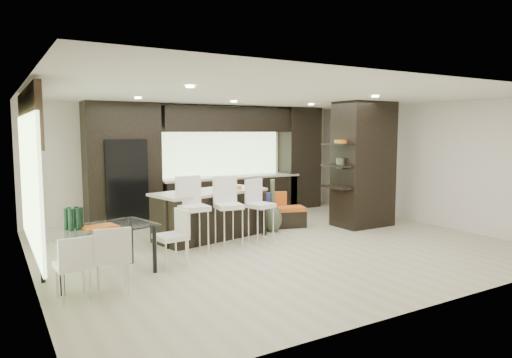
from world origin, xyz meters
TOP-DOWN VIEW (x-y plane):
  - ground at (0.00, 0.00)m, footprint 8.00×8.00m
  - back_wall at (0.00, 3.50)m, footprint 8.00×0.02m
  - left_wall at (-4.00, 0.00)m, footprint 0.02×7.00m
  - right_wall at (4.00, 0.00)m, footprint 0.02×7.00m
  - ceiling at (0.00, 0.00)m, footprint 8.00×7.00m
  - window_left at (-3.96, 0.20)m, footprint 0.04×3.20m
  - window_back at (0.60, 3.46)m, footprint 3.40×0.04m
  - stone_accent at (-3.93, 0.20)m, footprint 0.08×3.00m
  - ceiling_spots at (0.00, 0.25)m, footprint 4.00×3.00m
  - back_cabinetry at (0.50, 3.17)m, footprint 6.80×0.68m
  - refrigerator at (-1.90, 3.12)m, footprint 0.90×0.68m
  - partition_column at (2.60, 0.40)m, footprint 1.20×0.80m
  - kitchen_island at (-0.78, 1.05)m, footprint 2.37×1.41m
  - stool_left at (-1.46, 0.24)m, footprint 0.47×0.47m
  - stool_mid at (-0.78, 0.25)m, footprint 0.51×0.51m
  - stool_right at (-0.10, 0.26)m, footprint 0.51×0.51m
  - bench at (0.90, 1.17)m, footprint 1.23×0.79m
  - floor_vase at (0.56, 0.87)m, footprint 0.41×0.41m
  - dining_table at (-3.15, -0.40)m, footprint 1.66×1.17m
  - chair_near at (-3.15, -1.12)m, footprint 0.50×0.50m
  - chair_far at (-3.62, -1.10)m, footprint 0.44×0.44m
  - chair_end at (-2.10, -0.40)m, footprint 0.48×0.48m

SIDE VIEW (x-z plane):
  - ground at x=0.00m, z-range 0.00..0.00m
  - bench at x=0.90m, z-range 0.00..0.44m
  - dining_table at x=-3.15m, z-range 0.00..0.72m
  - chair_far at x=-3.62m, z-range 0.00..0.75m
  - chair_end at x=-2.10m, z-range 0.00..0.80m
  - chair_near at x=-3.15m, z-range 0.00..0.82m
  - kitchen_island at x=-0.78m, z-range 0.00..0.92m
  - stool_right at x=-0.10m, z-range 0.00..0.95m
  - stool_mid at x=-0.78m, z-range 0.00..1.01m
  - stool_left at x=-1.46m, z-range 0.00..1.05m
  - floor_vase at x=0.56m, z-range 0.00..1.08m
  - refrigerator at x=-1.90m, z-range 0.00..1.90m
  - back_wall at x=0.00m, z-range 0.00..2.70m
  - left_wall at x=-4.00m, z-range 0.00..2.70m
  - right_wall at x=4.00m, z-range 0.00..2.70m
  - window_left at x=-3.96m, z-range 0.40..2.30m
  - back_cabinetry at x=0.50m, z-range 0.00..2.70m
  - partition_column at x=2.60m, z-range 0.00..2.70m
  - window_back at x=0.60m, z-range 0.95..2.15m
  - stone_accent at x=-3.93m, z-range 1.85..2.65m
  - ceiling_spots at x=0.00m, z-range 2.67..2.69m
  - ceiling at x=0.00m, z-range 2.69..2.71m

